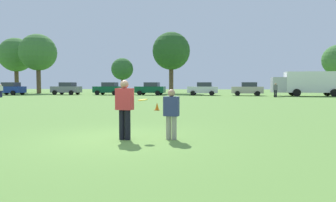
% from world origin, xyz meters
% --- Properties ---
extents(ground_plane, '(163.92, 163.92, 0.00)m').
position_xyz_m(ground_plane, '(0.00, 0.00, 0.00)').
color(ground_plane, '#608C3D').
extents(player_thrower, '(0.52, 0.36, 1.71)m').
position_xyz_m(player_thrower, '(0.24, -0.12, 0.97)').
color(player_thrower, black).
rests_on(player_thrower, ground).
extents(player_defender, '(0.46, 0.30, 1.45)m').
position_xyz_m(player_defender, '(1.57, 0.05, 0.81)').
color(player_defender, gray).
rests_on(player_defender, ground).
extents(frisbee, '(0.27, 0.27, 0.07)m').
position_xyz_m(frisbee, '(0.73, 0.09, 1.14)').
color(frisbee, yellow).
extents(traffic_cone, '(0.32, 0.32, 0.48)m').
position_xyz_m(traffic_cone, '(-0.26, 9.71, 0.23)').
color(traffic_cone, '#D8590C').
rests_on(traffic_cone, ground).
extents(parked_car_near_left, '(4.33, 2.47, 1.82)m').
position_xyz_m(parked_car_near_left, '(-25.02, 32.75, 0.92)').
color(parked_car_near_left, navy).
rests_on(parked_car_near_left, ground).
extents(parked_car_mid_left, '(4.33, 2.47, 1.82)m').
position_xyz_m(parked_car_mid_left, '(-17.44, 34.82, 0.92)').
color(parked_car_mid_left, slate).
rests_on(parked_car_mid_left, ground).
extents(parked_car_center, '(4.33, 2.47, 1.82)m').
position_xyz_m(parked_car_center, '(-11.04, 34.84, 0.92)').
color(parked_car_center, '#0C4C2D').
rests_on(parked_car_center, ground).
extents(parked_car_mid_right, '(4.33, 2.47, 1.82)m').
position_xyz_m(parked_car_mid_right, '(-4.85, 34.77, 0.92)').
color(parked_car_mid_right, '#0C4C2D').
rests_on(parked_car_mid_right, ground).
extents(parked_car_near_right, '(4.33, 2.47, 1.82)m').
position_xyz_m(parked_car_near_right, '(2.65, 34.72, 0.92)').
color(parked_car_near_right, silver).
rests_on(parked_car_near_right, ground).
extents(parked_car_far_right, '(4.33, 2.47, 1.82)m').
position_xyz_m(parked_car_far_right, '(8.65, 34.07, 0.92)').
color(parked_car_far_right, '#B7AD99').
rests_on(parked_car_far_right, ground).
extents(box_truck, '(8.66, 3.44, 3.18)m').
position_xyz_m(box_truck, '(16.15, 33.05, 1.75)').
color(box_truck, white).
rests_on(box_truck, ground).
extents(bystander_sideline_watcher, '(0.47, 0.33, 1.55)m').
position_xyz_m(bystander_sideline_watcher, '(-21.40, 25.54, 0.87)').
color(bystander_sideline_watcher, '#1E234C').
rests_on(bystander_sideline_watcher, ground).
extents(bystander_far_jogger, '(0.52, 0.37, 1.70)m').
position_xyz_m(bystander_far_jogger, '(11.25, 29.28, 0.96)').
color(bystander_far_jogger, black).
rests_on(bystander_far_jogger, ground).
extents(tree_west_oak, '(6.15, 6.15, 10.00)m').
position_xyz_m(tree_west_oak, '(-31.41, 44.48, 6.88)').
color(tree_west_oak, brown).
rests_on(tree_west_oak, ground).
extents(tree_west_maple, '(6.16, 6.16, 10.00)m').
position_xyz_m(tree_west_maple, '(-25.08, 40.78, 6.88)').
color(tree_west_maple, brown).
rests_on(tree_west_maple, ground).
extents(tree_center_elm, '(3.60, 3.60, 5.86)m').
position_xyz_m(tree_center_elm, '(-10.61, 40.98, 4.03)').
color(tree_center_elm, brown).
rests_on(tree_center_elm, ground).
extents(tree_east_birch, '(6.39, 6.39, 10.38)m').
position_xyz_m(tree_east_birch, '(-2.74, 43.54, 7.14)').
color(tree_east_birch, brown).
rests_on(tree_east_birch, ground).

